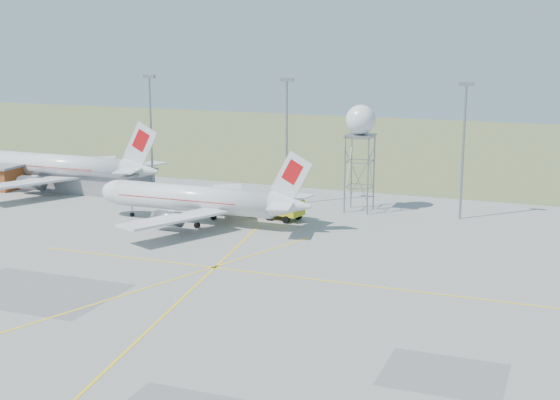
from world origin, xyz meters
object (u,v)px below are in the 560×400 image
at_px(airliner_far, 62,167).
at_px(fire_truck, 276,207).
at_px(airliner_main, 197,200).
at_px(radar_tower, 360,152).

distance_m(airliner_far, fire_truck, 44.87).
bearing_deg(airliner_main, radar_tower, -140.52).
height_order(airliner_main, radar_tower, radar_tower).
height_order(airliner_main, fire_truck, airliner_main).
bearing_deg(radar_tower, fire_truck, -137.31).
height_order(airliner_far, fire_truck, airliner_far).
bearing_deg(airliner_main, airliner_far, -22.47).
relative_size(airliner_main, radar_tower, 2.04).
bearing_deg(fire_truck, radar_tower, 58.43).
distance_m(airliner_main, radar_tower, 26.52).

